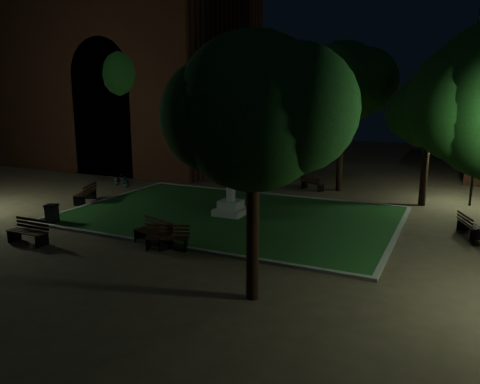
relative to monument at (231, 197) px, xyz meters
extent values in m
plane|color=brown|center=(0.00, -2.00, -0.96)|extent=(80.00, 80.00, 0.00)
cube|color=#1F4A1C|center=(0.00, 0.00, -0.92)|extent=(15.00, 10.00, 0.08)
cube|color=slate|center=(0.00, -5.10, -0.90)|extent=(15.40, 0.20, 0.12)
cube|color=slate|center=(0.00, 5.10, -0.90)|extent=(15.40, 0.20, 0.12)
cube|color=slate|center=(-7.60, 0.00, -0.90)|extent=(0.20, 10.00, 0.12)
cube|color=slate|center=(7.60, 0.00, -0.90)|extent=(0.20, 10.00, 0.12)
cube|color=#A59D96|center=(0.00, 0.00, -0.73)|extent=(1.40, 1.40, 0.30)
cube|color=#A59D96|center=(0.00, 0.00, -0.38)|extent=(1.00, 1.00, 0.40)
cylinder|color=#A59D96|center=(0.00, 0.00, 0.82)|extent=(0.44, 0.44, 2.00)
sphere|color=#A59D96|center=(0.00, 0.00, 2.07)|extent=(0.50, 0.50, 0.50)
cube|color=#56291B|center=(-16.00, 12.00, 6.54)|extent=(20.00, 12.00, 15.00)
cube|color=black|center=(-13.00, 7.50, 2.54)|extent=(5.00, 3.00, 7.00)
cylinder|color=black|center=(-13.00, 7.50, 6.04)|extent=(5.00, 3.00, 5.00)
plane|color=orange|center=(-13.00, 8.70, 2.54)|extent=(6.30, 0.00, 6.30)
cylinder|color=black|center=(-2.35, 7.15, 1.05)|extent=(0.36, 0.36, 4.01)
sphere|color=#1A4618|center=(-2.35, 7.15, 4.35)|extent=(4.33, 4.33, 4.33)
sphere|color=#1A4618|center=(-1.27, 7.35, 4.45)|extent=(3.46, 3.46, 3.46)
sphere|color=#1A4618|center=(-3.21, 6.85, 4.25)|extent=(3.24, 3.24, 3.24)
cylinder|color=black|center=(3.23, 8.07, 1.50)|extent=(0.36, 0.36, 4.92)
sphere|color=#1A4618|center=(3.23, 8.07, 5.38)|extent=(4.73, 4.73, 4.73)
sphere|color=#1A4618|center=(4.42, 8.27, 5.48)|extent=(3.78, 3.78, 3.78)
sphere|color=#1A4618|center=(2.29, 7.77, 5.28)|extent=(3.54, 3.54, 3.54)
cylinder|color=black|center=(8.08, 6.28, 0.93)|extent=(0.36, 0.36, 3.77)
sphere|color=#1A4618|center=(8.08, 6.28, 3.93)|extent=(3.72, 3.72, 3.72)
sphere|color=#1A4618|center=(9.01, 6.48, 4.03)|extent=(2.98, 2.98, 2.98)
sphere|color=#1A4618|center=(7.33, 5.98, 3.83)|extent=(2.79, 2.79, 2.79)
sphere|color=#1A4618|center=(9.80, -1.30, 4.50)|extent=(4.19, 4.19, 4.19)
cylinder|color=black|center=(4.62, -7.87, 1.06)|extent=(0.36, 0.36, 4.03)
sphere|color=#1A4618|center=(4.62, -7.87, 4.36)|extent=(4.28, 4.28, 4.28)
sphere|color=#1A4618|center=(5.69, -7.67, 4.46)|extent=(3.42, 3.42, 3.42)
sphere|color=#1A4618|center=(3.76, -8.17, 4.26)|extent=(3.21, 3.21, 3.21)
cylinder|color=black|center=(-11.30, 8.46, 1.69)|extent=(0.36, 0.36, 5.29)
sphere|color=#1A4618|center=(-11.30, 8.46, 6.06)|extent=(5.73, 5.73, 5.73)
sphere|color=#1A4618|center=(-9.86, 8.66, 6.16)|extent=(4.58, 4.58, 4.58)
sphere|color=#1A4618|center=(-12.44, 8.16, 5.96)|extent=(4.30, 4.30, 4.30)
cylinder|color=black|center=(-2.25, 9.25, 1.59)|extent=(0.36, 0.36, 5.08)
sphere|color=#1A4618|center=(-2.25, 9.25, 5.37)|extent=(4.13, 4.13, 4.13)
sphere|color=#1A4618|center=(-1.22, 9.45, 5.47)|extent=(3.30, 3.30, 3.30)
sphere|color=#1A4618|center=(-3.08, 8.95, 5.27)|extent=(3.10, 3.10, 3.10)
cylinder|color=black|center=(-11.30, 9.30, 0.95)|extent=(0.12, 0.12, 3.82)
cylinder|color=black|center=(-11.30, 9.30, 2.87)|extent=(0.90, 0.08, 0.08)
sphere|color=#D8FFD8|center=(-11.75, 9.30, 2.87)|extent=(0.28, 0.28, 0.28)
sphere|color=#D8FFD8|center=(-10.85, 9.30, 2.87)|extent=(0.28, 0.28, 0.28)
cylinder|color=black|center=(10.36, 7.26, 0.94)|extent=(0.12, 0.12, 3.80)
cylinder|color=black|center=(10.36, 7.26, 2.84)|extent=(0.90, 0.08, 0.08)
sphere|color=#D8FFD8|center=(9.91, 7.26, 2.84)|extent=(0.28, 0.28, 0.28)
cube|color=black|center=(-1.55, -4.92, -0.71)|extent=(0.26, 0.62, 0.50)
cube|color=black|center=(-0.04, -5.40, -0.71)|extent=(0.26, 0.62, 0.50)
cube|color=black|center=(-0.87, -5.40, -0.45)|extent=(1.76, 0.65, 0.05)
cube|color=black|center=(-0.82, -5.25, -0.45)|extent=(1.76, 0.65, 0.05)
cube|color=black|center=(-0.77, -5.09, -0.45)|extent=(1.76, 0.65, 0.05)
cube|color=black|center=(-0.72, -4.94, -0.45)|extent=(1.76, 0.65, 0.05)
cube|color=black|center=(-0.70, -4.88, -0.33)|extent=(1.75, 0.62, 0.11)
cube|color=black|center=(-0.70, -4.88, -0.17)|extent=(1.75, 0.62, 0.11)
cube|color=black|center=(-0.70, -4.88, -0.01)|extent=(1.75, 0.62, 0.11)
cube|color=black|center=(-0.67, -5.64, -0.73)|extent=(0.27, 0.55, 0.45)
cube|color=black|center=(0.67, -5.10, -0.73)|extent=(0.27, 0.55, 0.45)
cube|color=black|center=(0.08, -5.58, -0.49)|extent=(1.56, 0.71, 0.04)
cube|color=black|center=(0.03, -5.45, -0.49)|extent=(1.56, 0.71, 0.04)
cube|color=black|center=(-0.03, -5.31, -0.49)|extent=(1.56, 0.71, 0.04)
cube|color=black|center=(-0.08, -5.18, -0.49)|extent=(1.56, 0.71, 0.04)
cube|color=black|center=(-0.10, -5.12, -0.39)|extent=(1.55, 0.68, 0.10)
cube|color=black|center=(-0.10, -5.12, -0.24)|extent=(1.55, 0.68, 0.10)
cube|color=black|center=(-0.10, -5.12, -0.10)|extent=(1.55, 0.68, 0.10)
cube|color=black|center=(-6.10, -7.12, -0.72)|extent=(0.07, 0.59, 0.47)
cube|color=black|center=(-4.59, -7.10, -0.72)|extent=(0.07, 0.59, 0.47)
cube|color=black|center=(-5.35, -7.35, -0.47)|extent=(1.73, 0.11, 0.04)
cube|color=black|center=(-5.35, -7.20, -0.47)|extent=(1.73, 0.11, 0.04)
cube|color=black|center=(-5.35, -7.05, -0.47)|extent=(1.73, 0.11, 0.04)
cube|color=black|center=(-5.35, -6.90, -0.47)|extent=(1.73, 0.11, 0.04)
cube|color=black|center=(-5.35, -6.83, -0.36)|extent=(1.73, 0.08, 0.10)
cube|color=black|center=(-5.35, -6.83, -0.21)|extent=(1.73, 0.08, 0.10)
cube|color=black|center=(-5.35, -6.83, -0.06)|extent=(1.73, 0.08, 0.10)
cube|color=black|center=(-8.66, -0.07, -0.71)|extent=(0.61, 0.30, 0.50)
cube|color=black|center=(-8.06, -1.55, -0.71)|extent=(0.61, 0.30, 0.50)
cube|color=black|center=(-8.59, -0.90, -0.44)|extent=(0.78, 1.73, 0.05)
cube|color=black|center=(-8.44, -0.84, -0.44)|extent=(0.78, 1.73, 0.05)
cube|color=black|center=(-8.29, -0.78, -0.44)|extent=(0.78, 1.73, 0.05)
cube|color=black|center=(-8.14, -0.72, -0.44)|extent=(0.78, 1.73, 0.05)
cube|color=black|center=(-8.08, -0.70, -0.33)|extent=(0.75, 1.71, 0.11)
cube|color=black|center=(-8.08, -0.70, -0.17)|extent=(0.75, 1.71, 0.11)
cube|color=black|center=(-8.08, -0.70, -0.01)|extent=(0.75, 1.71, 0.11)
cube|color=black|center=(10.59, 0.96, -0.74)|extent=(0.53, 0.25, 0.43)
cube|color=black|center=(10.08, 2.24, -0.74)|extent=(0.53, 0.25, 0.43)
cube|color=black|center=(10.54, 1.68, -0.51)|extent=(0.66, 1.50, 0.04)
cube|color=black|center=(10.41, 1.63, -0.51)|extent=(0.66, 1.50, 0.04)
cube|color=black|center=(10.28, 1.58, -0.51)|extent=(0.66, 1.50, 0.04)
cube|color=black|center=(10.15, 1.53, -0.51)|extent=(0.66, 1.50, 0.04)
cube|color=black|center=(10.10, 1.50, -0.41)|extent=(0.63, 1.49, 0.09)
cube|color=black|center=(10.10, 1.50, -0.28)|extent=(0.63, 1.49, 0.09)
cube|color=black|center=(10.10, 1.50, -0.14)|extent=(0.63, 1.49, 0.09)
cube|color=black|center=(2.36, 7.31, -0.75)|extent=(0.27, 0.49, 0.41)
cube|color=black|center=(1.16, 7.86, -0.75)|extent=(0.27, 0.49, 0.41)
cube|color=black|center=(1.85, 7.77, -0.53)|extent=(1.40, 0.71, 0.04)
cube|color=black|center=(1.79, 7.65, -0.53)|extent=(1.40, 0.71, 0.04)
cube|color=black|center=(1.74, 7.53, -0.53)|extent=(1.40, 0.71, 0.04)
cube|color=black|center=(1.68, 7.41, -0.53)|extent=(1.40, 0.71, 0.04)
cube|color=black|center=(1.66, 7.36, -0.44)|extent=(1.39, 0.68, 0.09)
cube|color=black|center=(1.66, 7.36, -0.31)|extent=(1.39, 0.68, 0.09)
cube|color=black|center=(1.66, 7.36, -0.18)|extent=(1.39, 0.68, 0.09)
cube|color=black|center=(-6.67, -4.65, -0.54)|extent=(0.60, 0.60, 0.83)
cube|color=black|center=(-6.67, -4.65, -0.10)|extent=(0.67, 0.67, 0.06)
imported|color=black|center=(-9.42, 3.47, -0.52)|extent=(1.75, 1.10, 0.87)
camera|label=1|loc=(9.69, -19.38, 4.88)|focal=35.00mm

